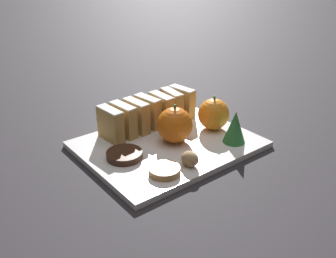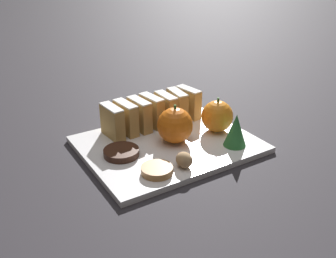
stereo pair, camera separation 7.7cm
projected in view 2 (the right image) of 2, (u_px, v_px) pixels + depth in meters
The scene contains 15 objects.
ground_plane at pixel (168, 147), 0.79m from camera, with size 6.00×6.00×0.00m, color #28262B.
serving_platter at pixel (168, 144), 0.79m from camera, with size 0.27×0.35×0.01m.
stollen_slice_front at pixel (112, 122), 0.79m from camera, with size 0.07×0.03×0.07m.
stollen_slice_second at pixel (126, 118), 0.81m from camera, with size 0.07×0.03×0.07m.
stollen_slice_third at pixel (140, 115), 0.83m from camera, with size 0.07×0.03×0.07m.
stollen_slice_fourth at pixel (152, 111), 0.85m from camera, with size 0.07×0.03×0.07m.
stollen_slice_fifth at pixel (166, 109), 0.86m from camera, with size 0.07×0.02×0.07m.
stollen_slice_sixth at pixel (177, 105), 0.88m from camera, with size 0.07×0.03×0.07m.
stollen_slice_back at pixel (188, 102), 0.89m from camera, with size 0.07×0.03×0.07m.
orange_near at pixel (217, 116), 0.82m from camera, with size 0.07×0.07×0.08m.
orange_far at pixel (175, 125), 0.77m from camera, with size 0.07×0.07×0.08m.
walnut at pixel (184, 160), 0.69m from camera, with size 0.04×0.03×0.03m.
chocolate_cookie at pixel (122, 153), 0.73m from camera, with size 0.07×0.07×0.01m.
gingerbread_cookie at pixel (157, 170), 0.67m from camera, with size 0.06×0.06×0.01m.
evergreen_sprig at pixel (236, 130), 0.76m from camera, with size 0.05×0.05×0.07m.
Camera 2 is at (0.59, -0.37, 0.38)m, focal length 40.00 mm.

